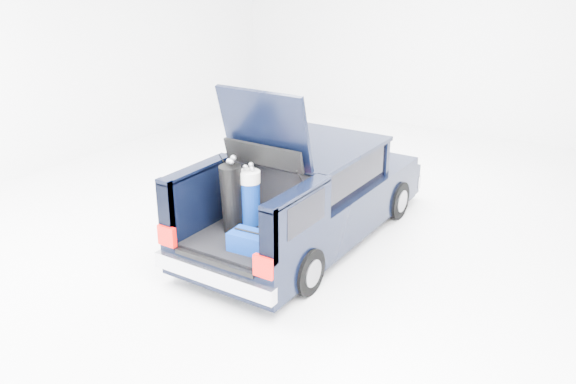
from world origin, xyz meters
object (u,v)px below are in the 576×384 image
Objects in this scene: red_suitcase at (285,223)px; blue_golf_bag at (250,201)px; car at (310,195)px; black_golf_bag at (232,199)px; blue_duffel at (250,241)px.

blue_golf_bag reaches higher than red_suitcase.
black_golf_bag is at bearing -100.43° from car.
blue_duffel is at bearing -39.90° from blue_golf_bag.
car is 8.95× the size of blue_duffel.
red_suitcase reaches higher than blue_duffel.
black_golf_bag reaches higher than blue_golf_bag.
blue_golf_bag is 0.64m from blue_duffel.
blue_duffel is (0.50, -0.31, -0.35)m from black_golf_bag.
car is at bearing 100.50° from blue_golf_bag.
car reaches higher than blue_golf_bag.
black_golf_bag reaches higher than red_suitcase.
car is 8.48× the size of red_suitcase.
black_golf_bag is (-0.74, -0.12, 0.21)m from red_suitcase.
car is 4.51× the size of black_golf_bag.
blue_duffel is (0.33, -0.46, -0.31)m from blue_golf_bag.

